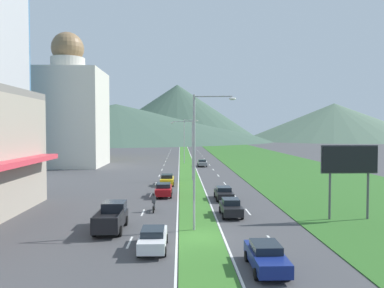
{
  "coord_description": "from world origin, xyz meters",
  "views": [
    {
      "loc": [
        -1.5,
        -27.51,
        8.07
      ],
      "look_at": [
        0.2,
        26.25,
        5.92
      ],
      "focal_mm": 35.22,
      "sensor_mm": 36.0,
      "label": 1
    }
  ],
  "objects": [
    {
      "name": "lane_dash_right_2",
      "position": [
        5.1,
        -0.94,
        0.01
      ],
      "size": [
        0.16,
        2.8,
        0.01
      ],
      "primitive_type": "cube",
      "color": "silver",
      "rests_on": "ground_plane"
    },
    {
      "name": "lane_dash_left_6",
      "position": [
        -5.1,
        37.19,
        0.01
      ],
      "size": [
        0.16,
        2.8,
        0.01
      ],
      "primitive_type": "cube",
      "color": "silver",
      "rests_on": "ground_plane"
    },
    {
      "name": "car_0",
      "position": [
        3.49,
        15.09,
        0.75
      ],
      "size": [
        1.99,
        4.53,
        1.45
      ],
      "rotation": [
        0.0,
        0.0,
        -1.57
      ],
      "color": "black",
      "rests_on": "ground_plane"
    },
    {
      "name": "grass_median",
      "position": [
        0.0,
        60.0,
        0.03
      ],
      "size": [
        3.2,
        240.0,
        0.06
      ],
      "primitive_type": "cube",
      "color": "#387028",
      "rests_on": "ground_plane"
    },
    {
      "name": "ground_plane",
      "position": [
        0.0,
        0.0,
        0.0
      ],
      "size": [
        600.0,
        600.0,
        0.0
      ],
      "primitive_type": "plane",
      "color": "#424244"
    },
    {
      "name": "edge_line_median_right",
      "position": [
        1.75,
        60.0,
        0.01
      ],
      "size": [
        0.16,
        240.0,
        0.01
      ],
      "primitive_type": "cube",
      "color": "silver",
      "rests_on": "ground_plane"
    },
    {
      "name": "lane_dash_right_11",
      "position": [
        5.1,
        84.84,
        0.01
      ],
      "size": [
        0.16,
        2.8,
        0.01
      ],
      "primitive_type": "cube",
      "color": "silver",
      "rests_on": "ground_plane"
    },
    {
      "name": "lane_dash_left_15",
      "position": [
        -5.1,
        122.97,
        0.01
      ],
      "size": [
        0.16,
        2.8,
        0.01
      ],
      "primitive_type": "cube",
      "color": "silver",
      "rests_on": "ground_plane"
    },
    {
      "name": "billboard_roadside",
      "position": [
        13.47,
        5.14,
        5.04
      ],
      "size": [
        5.09,
        0.28,
        6.65
      ],
      "color": "#4C4C51",
      "rests_on": "ground_plane"
    },
    {
      "name": "lane_dash_right_9",
      "position": [
        5.1,
        65.78,
        0.01
      ],
      "size": [
        0.16,
        2.8,
        0.01
      ],
      "primitive_type": "cube",
      "color": "silver",
      "rests_on": "ground_plane"
    },
    {
      "name": "grass_verge_right",
      "position": [
        20.6,
        60.0,
        0.03
      ],
      "size": [
        24.0,
        240.0,
        0.06
      ],
      "primitive_type": "cube",
      "color": "#2D6023",
      "rests_on": "ground_plane"
    },
    {
      "name": "lane_dash_left_2",
      "position": [
        -5.1,
        -0.94,
        0.01
      ],
      "size": [
        0.16,
        2.8,
        0.01
      ],
      "primitive_type": "cube",
      "color": "silver",
      "rests_on": "ground_plane"
    },
    {
      "name": "street_lamp_near",
      "position": [
        -0.06,
        2.02,
        6.15
      ],
      "size": [
        3.34,
        0.51,
        10.77
      ],
      "color": "#99999E",
      "rests_on": "ground_plane"
    },
    {
      "name": "street_lamp_far",
      "position": [
        -0.18,
        60.47,
        5.93
      ],
      "size": [
        3.4,
        0.53,
        10.32
      ],
      "color": "#99999E",
      "rests_on": "ground_plane"
    },
    {
      "name": "lane_dash_left_7",
      "position": [
        -5.1,
        46.72,
        0.01
      ],
      "size": [
        0.16,
        2.8,
        0.01
      ],
      "primitive_type": "cube",
      "color": "silver",
      "rests_on": "ground_plane"
    },
    {
      "name": "lane_dash_right_5",
      "position": [
        5.1,
        27.66,
        0.01
      ],
      "size": [
        0.16,
        2.8,
        0.01
      ],
      "primitive_type": "cube",
      "color": "silver",
      "rests_on": "ground_plane"
    },
    {
      "name": "lane_dash_left_5",
      "position": [
        -5.1,
        27.66,
        0.01
      ],
      "size": [
        0.16,
        2.8,
        0.01
      ],
      "primitive_type": "cube",
      "color": "silver",
      "rests_on": "ground_plane"
    },
    {
      "name": "hill_far_center",
      "position": [
        -3.64,
        265.82,
        21.22
      ],
      "size": [
        127.25,
        127.25,
        42.45
      ],
      "primitive_type": "cone",
      "color": "#3D5647",
      "rests_on": "ground_plane"
    },
    {
      "name": "lane_dash_left_10",
      "position": [
        -5.1,
        75.31,
        0.01
      ],
      "size": [
        0.16,
        2.8,
        0.01
      ],
      "primitive_type": "cube",
      "color": "silver",
      "rests_on": "ground_plane"
    },
    {
      "name": "lane_dash_left_11",
      "position": [
        -5.1,
        84.84,
        0.01
      ],
      "size": [
        0.16,
        2.8,
        0.01
      ],
      "primitive_type": "cube",
      "color": "silver",
      "rests_on": "ground_plane"
    },
    {
      "name": "domed_building",
      "position": [
        -25.67,
        54.93,
        11.61
      ],
      "size": [
        14.89,
        14.89,
        28.86
      ],
      "color": "beige",
      "rests_on": "ground_plane"
    },
    {
      "name": "lane_dash_left_8",
      "position": [
        -5.1,
        56.25,
        0.01
      ],
      "size": [
        0.16,
        2.8,
        0.01
      ],
      "primitive_type": "cube",
      "color": "silver",
      "rests_on": "ground_plane"
    },
    {
      "name": "lane_dash_right_6",
      "position": [
        5.1,
        37.19,
        0.01
      ],
      "size": [
        0.16,
        2.8,
        0.01
      ],
      "primitive_type": "cube",
      "color": "silver",
      "rests_on": "ground_plane"
    },
    {
      "name": "lane_dash_right_7",
      "position": [
        5.1,
        46.72,
        0.01
      ],
      "size": [
        0.16,
        2.8,
        0.01
      ],
      "primitive_type": "cube",
      "color": "silver",
      "rests_on": "ground_plane"
    },
    {
      "name": "lane_dash_right_12",
      "position": [
        5.1,
        94.37,
        0.01
      ],
      "size": [
        0.16,
        2.8,
        0.01
      ],
      "primitive_type": "cube",
      "color": "silver",
      "rests_on": "ground_plane"
    },
    {
      "name": "lane_dash_right_10",
      "position": [
        5.1,
        75.31,
        0.01
      ],
      "size": [
        0.16,
        2.8,
        0.01
      ],
      "primitive_type": "cube",
      "color": "silver",
      "rests_on": "ground_plane"
    },
    {
      "name": "pickup_truck_0",
      "position": [
        -7.0,
        2.57,
        0.98
      ],
      "size": [
        2.18,
        5.4,
        2.0
      ],
      "rotation": [
        0.0,
        0.0,
        1.57
      ],
      "color": "black",
      "rests_on": "ground_plane"
    },
    {
      "name": "lane_dash_left_12",
      "position": [
        -5.1,
        94.37,
        0.01
      ],
      "size": [
        0.16,
        2.8,
        0.01
      ],
      "primitive_type": "cube",
      "color": "silver",
      "rests_on": "ground_plane"
    },
    {
      "name": "lane_dash_right_14",
      "position": [
        5.1,
        113.44,
        0.01
      ],
      "size": [
        0.16,
        2.8,
        0.01
      ],
      "primitive_type": "cube",
      "color": "silver",
      "rests_on": "ground_plane"
    },
    {
      "name": "motorcycle_rider",
      "position": [
        -4.07,
        9.07,
        0.75
      ],
      "size": [
        0.36,
        2.0,
        1.8
      ],
      "rotation": [
        0.0,
        0.0,
        1.57
      ],
      "color": "black",
      "rests_on": "ground_plane"
    },
    {
      "name": "midrise_colored",
      "position": [
        -34.98,
        74.06,
        10.0
      ],
      "size": [
        12.44,
        12.44,
        19.99
      ],
      "primitive_type": "cube",
      "color": "yellow",
      "rests_on": "ground_plane"
    },
    {
      "name": "car_5",
      "position": [
        -3.31,
        -2.61,
        0.77
      ],
      "size": [
        1.87,
        4.54,
        1.49
      ],
      "rotation": [
        0.0,
        0.0,
        1.57
      ],
      "color": "silver",
      "rests_on": "ground_plane"
    },
    {
      "name": "lane_dash_right_13",
      "position": [
        5.1,
        103.91,
        0.01
      ],
      "size": [
        0.16,
        2.8,
        0.01
      ],
      "primitive_type": "cube",
      "color": "silver",
      "rests_on": "ground_plane"
    },
    {
      "name": "lane_dash_right_8",
      "position": [
        5.1,
        56.25,
        0.01
      ],
      "size": [
        0.16,
        2.8,
        0.01
      ],
      "primitive_type": "cube",
      "color": "silver",
      "rests_on": "ground_plane"
    },
    {
      "name": "lane_dash_left_9",
      "position": [
        -5.1,
        65.78,
        0.01
      ],
      "size": [
        0.16,
        2.8,
        0.01
      ],
      "primitive_type": "cube",
      "color": "silver",
      "rests_on": "ground_plane"
    },
    {
      "name": "lane_dash_left_3",
      "position": [
        -5.1,
        8.59,
        0.01
      ],
      "size": [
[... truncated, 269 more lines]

